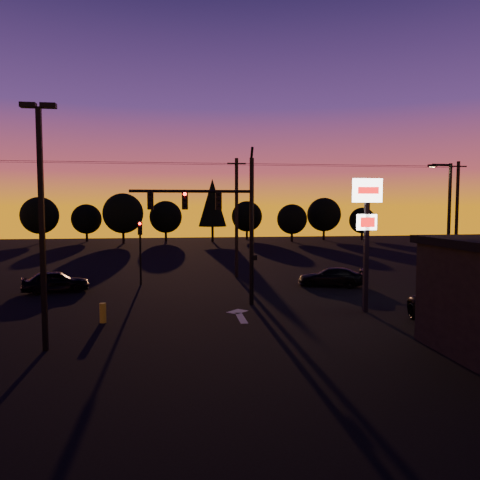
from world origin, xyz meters
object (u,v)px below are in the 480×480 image
object	(u,v)px
suv_parked	(456,313)
parking_lot_light	(41,210)
secondary_signal	(140,243)
bollard	(103,313)
car_left	(56,281)
car_right	(331,277)
pylon_sign	(367,216)
streetlight	(447,222)
traffic_signal_mast	(222,215)

from	to	relation	value
suv_parked	parking_lot_light	bearing A→B (deg)	-172.75
secondary_signal	bollard	xyz separation A→B (m)	(-1.00, -10.47, -2.40)
parking_lot_light	bollard	distance (m)	6.44
car_left	car_right	distance (m)	17.92
pylon_sign	suv_parked	xyz separation A→B (m)	(2.55, -3.82, -4.18)
bollard	car_right	size ratio (longest dim) A/B	0.21
secondary_signal	suv_parked	bearing A→B (deg)	-43.51
streetlight	suv_parked	size ratio (longest dim) A/B	1.51
secondary_signal	car_right	world-z (taller)	secondary_signal
bollard	suv_parked	world-z (taller)	suv_parked
car_left	streetlight	bearing A→B (deg)	-114.35
secondary_signal	parking_lot_light	distance (m)	14.90
secondary_signal	car_left	world-z (taller)	secondary_signal
car_right	traffic_signal_mast	bearing A→B (deg)	-36.03
secondary_signal	suv_parked	xyz separation A→B (m)	(14.55, -13.81, -2.12)
parking_lot_light	car_right	xyz separation A→B (m)	(15.31, 12.14, -4.64)
bollard	parking_lot_light	bearing A→B (deg)	-110.53
secondary_signal	car_left	distance (m)	5.93
traffic_signal_mast	bollard	size ratio (longest dim) A/B	9.38
streetlight	bollard	size ratio (longest dim) A/B	8.74
bollard	traffic_signal_mast	bearing A→B (deg)	26.79
traffic_signal_mast	parking_lot_light	distance (m)	10.19
parking_lot_light	secondary_signal	bearing A→B (deg)	80.21
pylon_sign	bollard	world-z (taller)	pylon_sign
secondary_signal	car_right	distance (m)	13.21
secondary_signal	car_left	bearing A→B (deg)	-157.82
streetlight	car_right	bearing A→B (deg)	149.19
car_right	bollard	bearing A→B (deg)	-38.62
secondary_signal	bollard	size ratio (longest dim) A/B	4.75
car_left	suv_parked	world-z (taller)	suv_parked
pylon_sign	streetlight	distance (m)	8.00
car_left	traffic_signal_mast	bearing A→B (deg)	-133.50
secondary_signal	streetlight	xyz separation A→B (m)	(18.91, -5.99, 1.56)
bollard	car_left	xyz separation A→B (m)	(-4.11, 8.39, 0.23)
parking_lot_light	pylon_sign	size ratio (longest dim) A/B	1.34
secondary_signal	bollard	distance (m)	10.79
parking_lot_light	suv_parked	world-z (taller)	parking_lot_light
secondary_signal	car_right	xyz separation A→B (m)	(12.81, -2.35, -2.23)
traffic_signal_mast	suv_parked	xyz separation A→B (m)	(9.65, -6.32, -4.20)
traffic_signal_mast	secondary_signal	bearing A→B (deg)	123.19
secondary_signal	suv_parked	distance (m)	20.17
parking_lot_light	streetlight	size ratio (longest dim) A/B	1.14
car_right	parking_lot_light	bearing A→B (deg)	-30.68
traffic_signal_mast	car_right	bearing A→B (deg)	33.07
traffic_signal_mast	suv_parked	size ratio (longest dim) A/B	1.62
pylon_sign	streetlight	xyz separation A→B (m)	(6.91, 4.00, -0.49)
traffic_signal_mast	bollard	world-z (taller)	traffic_signal_mast
traffic_signal_mast	parking_lot_light	world-z (taller)	parking_lot_light
traffic_signal_mast	secondary_signal	world-z (taller)	traffic_signal_mast
parking_lot_light	pylon_sign	bearing A→B (deg)	17.23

